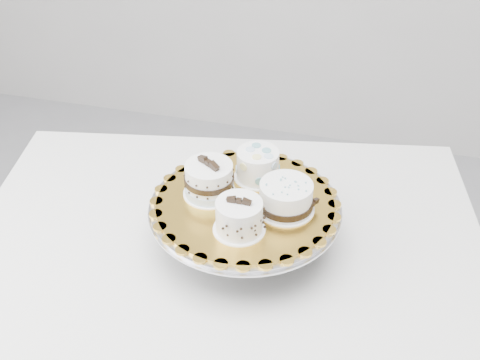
% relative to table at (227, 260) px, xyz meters
% --- Properties ---
extents(table, '(1.22, 0.92, 0.75)m').
position_rel_table_xyz_m(table, '(0.00, 0.00, 0.00)').
color(table, silver).
rests_on(table, floor).
extents(cake_stand, '(0.39, 0.39, 0.11)m').
position_rel_table_xyz_m(cake_stand, '(0.05, -0.03, 0.16)').
color(cake_stand, gray).
rests_on(cake_stand, table).
extents(cake_board, '(0.44, 0.44, 0.01)m').
position_rel_table_xyz_m(cake_board, '(0.05, -0.03, 0.20)').
color(cake_board, gold).
rests_on(cake_board, cake_stand).
extents(cake_swirl, '(0.10, 0.10, 0.08)m').
position_rel_table_xyz_m(cake_swirl, '(0.06, -0.11, 0.23)').
color(cake_swirl, white).
rests_on(cake_swirl, cake_board).
extents(cake_banded, '(0.13, 0.13, 0.09)m').
position_rel_table_xyz_m(cake_banded, '(-0.03, -0.02, 0.23)').
color(cake_banded, white).
rests_on(cake_banded, cake_board).
extents(cake_dots, '(0.11, 0.11, 0.07)m').
position_rel_table_xyz_m(cake_dots, '(0.05, 0.06, 0.23)').
color(cake_dots, white).
rests_on(cake_dots, cake_board).
extents(cake_ribbon, '(0.14, 0.14, 0.06)m').
position_rel_table_xyz_m(cake_ribbon, '(0.13, -0.03, 0.23)').
color(cake_ribbon, white).
rests_on(cake_ribbon, cake_board).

